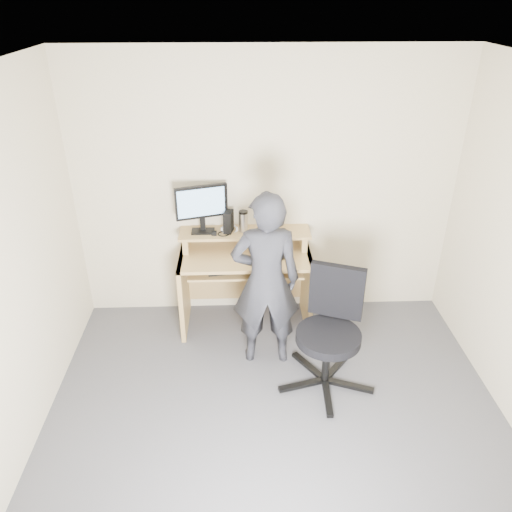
{
  "coord_description": "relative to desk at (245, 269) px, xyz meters",
  "views": [
    {
      "loc": [
        -0.26,
        -2.53,
        2.9
      ],
      "look_at": [
        -0.12,
        1.05,
        0.95
      ],
      "focal_mm": 35.0,
      "sensor_mm": 36.0,
      "label": 1
    }
  ],
  "objects": [
    {
      "name": "travel_mug",
      "position": [
        -0.01,
        0.08,
        0.45
      ],
      "size": [
        0.08,
        0.08,
        0.18
      ],
      "primitive_type": "cylinder",
      "rotation": [
        0.0,
        0.0,
        0.06
      ],
      "color": "#B9BABE",
      "rests_on": "desk"
    },
    {
      "name": "person",
      "position": [
        0.16,
        -0.6,
        0.23
      ],
      "size": [
        0.57,
        0.37,
        1.56
      ],
      "primitive_type": "imported",
      "rotation": [
        0.0,
        0.0,
        3.14
      ],
      "color": "black",
      "rests_on": "ground"
    },
    {
      "name": "desk",
      "position": [
        0.0,
        0.0,
        0.0
      ],
      "size": [
        1.2,
        0.6,
        0.91
      ],
      "color": "tan",
      "rests_on": "ground"
    },
    {
      "name": "smartphone",
      "position": [
        0.35,
        0.05,
        0.37
      ],
      "size": [
        0.07,
        0.13,
        0.01
      ],
      "primitive_type": "cube",
      "rotation": [
        0.0,
        0.0,
        0.0
      ],
      "color": "black",
      "rests_on": "desk"
    },
    {
      "name": "charger",
      "position": [
        -0.28,
        0.01,
        0.38
      ],
      "size": [
        0.05,
        0.04,
        0.03
      ],
      "primitive_type": "cube",
      "rotation": [
        0.0,
        0.0,
        -0.05
      ],
      "color": "black",
      "rests_on": "desk"
    },
    {
      "name": "ground",
      "position": [
        0.2,
        -1.53,
        -0.55
      ],
      "size": [
        3.5,
        3.5,
        0.0
      ],
      "primitive_type": "plane",
      "color": "#55555A",
      "rests_on": "ground"
    },
    {
      "name": "ceiling",
      "position": [
        0.2,
        -1.53,
        1.95
      ],
      "size": [
        3.5,
        3.5,
        0.02
      ],
      "primitive_type": "cube",
      "color": "white",
      "rests_on": "back_wall"
    },
    {
      "name": "headphones",
      "position": [
        -0.14,
        0.1,
        0.37
      ],
      "size": [
        0.17,
        0.17,
        0.06
      ],
      "primitive_type": "torus",
      "rotation": [
        0.26,
        0.0,
        0.12
      ],
      "color": "silver",
      "rests_on": "desk"
    },
    {
      "name": "back_wall",
      "position": [
        0.2,
        0.22,
        0.7
      ],
      "size": [
        3.5,
        0.02,
        2.5
      ],
      "primitive_type": "cube",
      "color": "beige",
      "rests_on": "ground"
    },
    {
      "name": "monitor",
      "position": [
        -0.38,
        0.07,
        0.63
      ],
      "size": [
        0.46,
        0.17,
        0.45
      ],
      "rotation": [
        0.0,
        0.0,
        0.29
      ],
      "color": "black",
      "rests_on": "desk"
    },
    {
      "name": "office_chair",
      "position": [
        0.66,
        -0.89,
        -0.01
      ],
      "size": [
        0.78,
        0.75,
        0.98
      ],
      "rotation": [
        0.0,
        0.0,
        -0.37
      ],
      "color": "black",
      "rests_on": "ground"
    },
    {
      "name": "external_drive",
      "position": [
        -0.15,
        0.08,
        0.46
      ],
      "size": [
        0.1,
        0.14,
        0.2
      ],
      "primitive_type": "cube",
      "rotation": [
        0.0,
        0.0,
        -0.23
      ],
      "color": "black",
      "rests_on": "desk"
    },
    {
      "name": "mouse",
      "position": [
        0.31,
        -0.18,
        0.22
      ],
      "size": [
        0.11,
        0.09,
        0.04
      ],
      "primitive_type": "ellipsoid",
      "rotation": [
        0.0,
        0.0,
        -0.26
      ],
      "color": "black",
      "rests_on": "desk"
    },
    {
      "name": "keyboard",
      "position": [
        -0.11,
        -0.17,
        0.12
      ],
      "size": [
        0.48,
        0.25,
        0.03
      ],
      "primitive_type": "cube",
      "rotation": [
        0.0,
        0.0,
        0.15
      ],
      "color": "black",
      "rests_on": "desk"
    }
  ]
}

